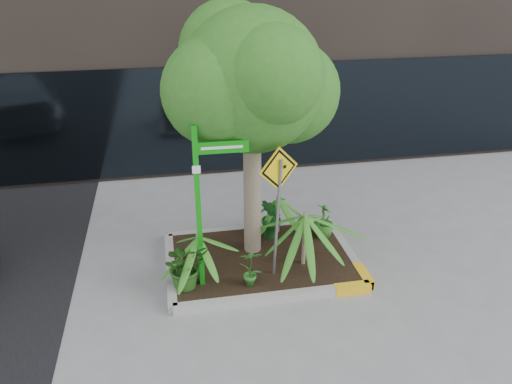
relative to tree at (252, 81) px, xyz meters
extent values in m
plane|color=gray|center=(-0.09, -0.60, -3.22)|extent=(80.00, 80.00, 0.00)
cube|color=#9E9E99|center=(0.11, 0.80, -3.15)|extent=(3.20, 0.15, 0.15)
cube|color=#9E9E99|center=(0.11, -1.40, -3.15)|extent=(3.20, 0.15, 0.15)
cube|color=#9E9E99|center=(-1.49, -0.30, -3.15)|extent=(0.15, 2.20, 0.15)
cube|color=#9E9E99|center=(1.71, -0.30, -3.15)|extent=(0.15, 2.20, 0.15)
cube|color=yellow|center=(1.41, -1.40, -3.15)|extent=(0.60, 0.17, 0.15)
cube|color=black|center=(0.11, -0.30, -3.10)|extent=(3.05, 2.05, 0.06)
cylinder|color=gray|center=(0.00, -0.02, -1.80)|extent=(0.30, 0.30, 2.85)
cylinder|color=gray|center=(0.10, -0.02, -0.76)|extent=(0.54, 0.15, 0.92)
sphere|color=#2D631C|center=(0.00, -0.02, 0.00)|extent=(2.28, 2.28, 2.28)
sphere|color=#2D631C|center=(0.67, 0.27, -0.28)|extent=(1.71, 1.71, 1.71)
sphere|color=#2D631C|center=(-0.57, -0.21, -0.09)|extent=(1.71, 1.71, 1.71)
sphere|color=#2D631C|center=(0.19, -0.59, 0.19)|extent=(1.52, 1.52, 1.52)
sphere|color=#2D631C|center=(-0.28, 0.46, 0.38)|extent=(1.61, 1.61, 1.61)
cylinder|color=gray|center=(0.79, -0.64, -2.57)|extent=(0.07, 0.07, 1.00)
cylinder|color=gray|center=(-1.01, -0.75, -2.65)|extent=(0.07, 0.07, 0.84)
cylinder|color=gray|center=(0.59, 0.52, -2.69)|extent=(0.07, 0.07, 0.76)
imported|color=#225117|center=(-1.24, -0.93, -2.67)|extent=(0.90, 0.90, 0.80)
imported|color=#2E6B20|center=(1.41, 0.18, -2.73)|extent=(0.50, 0.50, 0.69)
imported|color=#296720|center=(-0.22, -1.08, -2.73)|extent=(0.38, 0.38, 0.68)
imported|color=#18551C|center=(0.43, 0.30, -2.65)|extent=(0.52, 0.52, 0.85)
cube|color=#0D9710|center=(-0.99, -0.90, -1.80)|extent=(0.08, 0.08, 2.85)
cube|color=#0D9710|center=(-0.60, -0.91, -0.73)|extent=(0.79, 0.04, 0.18)
cube|color=#0D9710|center=(-0.98, -0.51, -0.53)|extent=(0.04, 0.79, 0.18)
cube|color=white|center=(-0.60, -0.92, -0.73)|extent=(0.61, 0.01, 0.04)
cube|color=white|center=(-1.00, -0.51, -0.53)|extent=(0.01, 0.61, 0.04)
cube|color=white|center=(-0.99, -0.95, -1.04)|extent=(0.12, 0.01, 0.12)
cylinder|color=slate|center=(0.24, -0.90, -2.02)|extent=(0.12, 0.19, 2.11)
cube|color=yellow|center=(0.24, -0.92, -1.13)|extent=(0.66, 0.29, 0.71)
cube|color=black|center=(0.24, -0.93, -1.13)|extent=(0.58, 0.25, 0.63)
cube|color=yellow|center=(0.24, -0.94, -1.13)|extent=(0.49, 0.21, 0.53)
cube|color=black|center=(0.23, -0.94, -1.14)|extent=(0.16, 0.07, 0.09)
camera|label=1|loc=(-1.36, -7.64, 1.80)|focal=35.00mm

